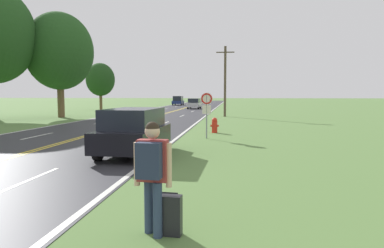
{
  "coord_description": "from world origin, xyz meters",
  "views": [
    {
      "loc": [
        7.85,
        -0.63,
        2.25
      ],
      "look_at": [
        6.55,
        10.14,
        1.3
      ],
      "focal_mm": 32.0,
      "sensor_mm": 36.0,
      "label": 1
    }
  ],
  "objects": [
    {
      "name": "tree_behind_sign",
      "position": [
        -8.84,
        30.98,
        6.36
      ],
      "size": [
        6.44,
        6.44,
        10.09
      ],
      "color": "brown",
      "rests_on": "ground"
    },
    {
      "name": "tree_left_verge",
      "position": [
        -11.22,
        47.07,
        4.36
      ],
      "size": [
        4.11,
        4.11,
        6.74
      ],
      "color": "brown",
      "rests_on": "ground"
    },
    {
      "name": "hitchhiker_person",
      "position": [
        6.6,
        4.52,
        1.12
      ],
      "size": [
        0.62,
        0.46,
        1.82
      ],
      "rotation": [
        0.0,
        0.0,
        1.5
      ],
      "color": "navy",
      "rests_on": "ground"
    },
    {
      "name": "traffic_sign",
      "position": [
        6.52,
        16.63,
        1.75
      ],
      "size": [
        0.6,
        0.1,
        2.33
      ],
      "color": "gray",
      "rests_on": "ground"
    },
    {
      "name": "car_dark_blue_van_mid_far",
      "position": [
        -3.53,
        69.61,
        0.98
      ],
      "size": [
        2.02,
        4.84,
        1.88
      ],
      "rotation": [
        0.0,
        0.0,
        1.59
      ],
      "color": "black",
      "rests_on": "ground"
    },
    {
      "name": "utility_pole_midground",
      "position": [
        7.02,
        34.01,
        3.66
      ],
      "size": [
        1.8,
        0.24,
        7.02
      ],
      "color": "brown",
      "rests_on": "ground"
    },
    {
      "name": "car_silver_suv_mid_near",
      "position": [
        1.82,
        52.29,
        0.85
      ],
      "size": [
        1.9,
        4.11,
        1.61
      ],
      "rotation": [
        0.0,
        0.0,
        -1.59
      ],
      "color": "black",
      "rests_on": "ground"
    },
    {
      "name": "car_black_suv_approaching",
      "position": [
        4.21,
        11.59,
        0.91
      ],
      "size": [
        2.01,
        4.17,
        1.72
      ],
      "rotation": [
        0.0,
        0.0,
        -1.6
      ],
      "color": "black",
      "rests_on": "ground"
    },
    {
      "name": "suitcase",
      "position": [
        6.87,
        4.59,
        0.32
      ],
      "size": [
        0.39,
        0.21,
        0.7
      ],
      "rotation": [
        0.0,
        0.0,
        1.5
      ],
      "color": "black",
      "rests_on": "ground"
    },
    {
      "name": "fire_hydrant",
      "position": [
        6.78,
        19.3,
        0.45
      ],
      "size": [
        0.49,
        0.33,
        0.89
      ],
      "color": "red",
      "rests_on": "ground"
    }
  ]
}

